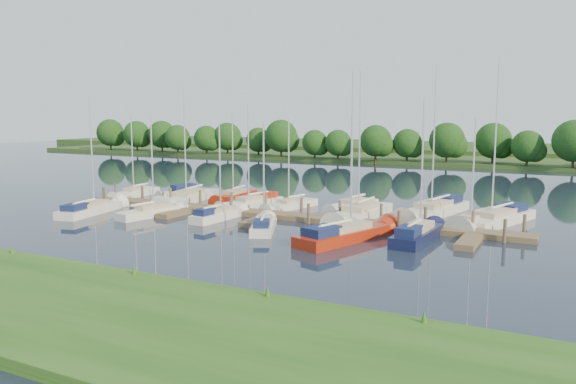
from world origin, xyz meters
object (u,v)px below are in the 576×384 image
at_px(dock, 272,216).
at_px(sailboat_s_2, 218,216).
at_px(sailboat_n_0, 135,194).
at_px(sailboat_n_5, 290,206).
at_px(motorboat, 182,193).

distance_m(dock, sailboat_s_2, 4.41).
distance_m(dock, sailboat_n_0, 19.36).
xyz_separation_m(dock, sailboat_n_0, (-18.81, 4.58, 0.07)).
bearing_deg(dock, sailboat_n_0, 166.33).
height_order(sailboat_n_5, sailboat_s_2, sailboat_n_5).
xyz_separation_m(motorboat, sailboat_s_2, (10.67, -9.18, -0.01)).
bearing_deg(sailboat_n_0, dock, 161.77).
distance_m(motorboat, sailboat_n_5, 13.54).
distance_m(sailboat_n_5, sailboat_s_2, 8.04).
relative_size(dock, sailboat_n_0, 4.60).
relative_size(sailboat_n_0, sailboat_n_5, 1.03).
relative_size(sailboat_n_0, motorboat, 1.63).
relative_size(dock, motorboat, 7.50).
height_order(motorboat, sailboat_n_5, sailboat_n_5).
xyz_separation_m(dock, sailboat_n_5, (-0.89, 5.09, 0.07)).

